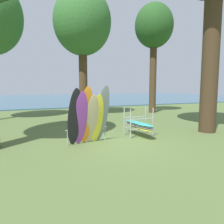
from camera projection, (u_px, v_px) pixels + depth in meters
ground_plane at (114, 144)px, 8.30m from camera, size 80.00×80.00×0.00m
lake_water at (40, 99)px, 37.43m from camera, size 80.00×36.00×0.10m
tree_mid_behind at (82, 23)px, 15.63m from camera, size 4.15×4.15×9.16m
tree_far_left_back at (154, 28)px, 17.38m from camera, size 3.06×3.06×8.74m
leaning_board_pile at (89, 117)px, 8.15m from camera, size 1.73×0.97×2.24m
board_storage_rack at (139, 125)px, 9.59m from camera, size 1.15×2.13×1.25m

